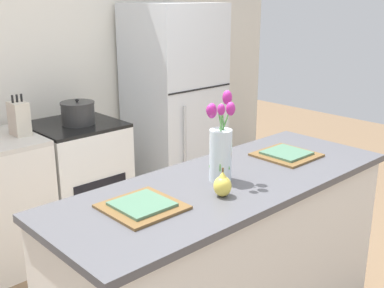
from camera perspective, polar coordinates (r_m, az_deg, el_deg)
name	(u,v)px	position (r m, az deg, el deg)	size (l,w,h in m)	color
back_wall	(30,56)	(3.79, -18.63, 9.90)	(5.20, 0.08, 2.70)	silver
kitchen_island	(226,268)	(2.49, 4.06, -14.42)	(1.80, 0.66, 0.95)	silver
stove_range	(79,181)	(3.70, -13.26, -4.30)	(0.60, 0.61, 0.89)	silver
refrigerator	(174,108)	(4.10, -2.13, 4.31)	(0.68, 0.67, 1.72)	silver
flower_vase	(220,147)	(2.22, 3.39, -0.39)	(0.13, 0.16, 0.42)	silver
pear_figurine	(223,185)	(2.08, 3.64, -4.87)	(0.08, 0.08, 0.13)	#E5CC4C
plate_setting_left	(142,206)	(1.98, -5.93, -7.31)	(0.29, 0.29, 0.02)	brown
plate_setting_right	(286,154)	(2.64, 11.13, -1.20)	(0.29, 0.29, 0.02)	brown
cooking_pot	(78,113)	(3.52, -13.38, 3.59)	(0.24, 0.24, 0.18)	#2D2D2D
knife_block	(19,118)	(3.34, -19.81, 2.87)	(0.10, 0.14, 0.27)	beige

